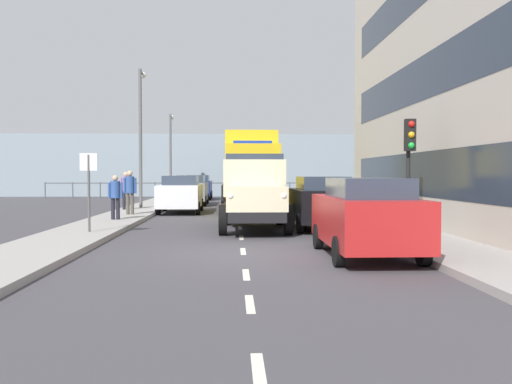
# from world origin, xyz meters

# --- Properties ---
(ground_plane) EXTENTS (80.00, 80.00, 0.00)m
(ground_plane) POSITION_xyz_m (0.00, -9.86, 0.00)
(ground_plane) COLOR #423F44
(sidewalk_left) EXTENTS (2.09, 38.74, 0.15)m
(sidewalk_left) POSITION_xyz_m (-4.65, -9.86, 0.07)
(sidewalk_left) COLOR #9E9993
(sidewalk_left) RESTS_ON ground_plane
(sidewalk_right) EXTENTS (2.09, 38.74, 0.15)m
(sidewalk_right) POSITION_xyz_m (4.65, -9.86, 0.07)
(sidewalk_right) COLOR #9E9993
(sidewalk_right) RESTS_ON ground_plane
(road_centreline_markings) EXTENTS (0.12, 34.53, 0.01)m
(road_centreline_markings) POSITION_xyz_m (0.00, -9.23, 0.00)
(road_centreline_markings) COLOR silver
(road_centreline_markings) RESTS_ON ground_plane
(sea_horizon) EXTENTS (80.00, 0.80, 5.00)m
(sea_horizon) POSITION_xyz_m (0.00, -32.23, 2.50)
(sea_horizon) COLOR #84939E
(sea_horizon) RESTS_ON ground_plane
(seawall_railing) EXTENTS (28.08, 0.08, 1.20)m
(seawall_railing) POSITION_xyz_m (-0.00, -28.63, 0.92)
(seawall_railing) COLOR #4C5156
(seawall_railing) RESTS_ON ground_plane
(truck_vintage_cream) EXTENTS (2.17, 5.64, 2.43)m
(truck_vintage_cream) POSITION_xyz_m (-0.44, -5.08, 1.18)
(truck_vintage_cream) COLOR black
(truck_vintage_cream) RESTS_ON ground_plane
(lorry_cargo_yellow) EXTENTS (2.58, 8.20, 3.87)m
(lorry_cargo_yellow) POSITION_xyz_m (-0.65, -15.35, 2.08)
(lorry_cargo_yellow) COLOR gold
(lorry_cargo_yellow) RESTS_ON ground_plane
(car_red_kerbside_near) EXTENTS (1.85, 4.17, 1.72)m
(car_red_kerbside_near) POSITION_xyz_m (-2.65, 0.58, 0.90)
(car_red_kerbside_near) COLOR #B21E1E
(car_red_kerbside_near) RESTS_ON ground_plane
(car_black_kerbside_1) EXTENTS (1.89, 3.92, 1.72)m
(car_black_kerbside_1) POSITION_xyz_m (-2.65, -5.43, 0.89)
(car_black_kerbside_1) COLOR black
(car_black_kerbside_1) RESTS_ON ground_plane
(car_white_oppositeside_0) EXTENTS (1.93, 4.11, 1.72)m
(car_white_oppositeside_0) POSITION_xyz_m (2.65, -13.20, 0.90)
(car_white_oppositeside_0) COLOR white
(car_white_oppositeside_0) RESTS_ON ground_plane
(car_grey_oppositeside_1) EXTENTS (1.89, 4.37, 1.72)m
(car_grey_oppositeside_1) POSITION_xyz_m (2.65, -19.61, 0.90)
(car_grey_oppositeside_1) COLOR slate
(car_grey_oppositeside_1) RESTS_ON ground_plane
(car_navy_oppositeside_2) EXTENTS (1.84, 3.99, 1.72)m
(car_navy_oppositeside_2) POSITION_xyz_m (2.65, -26.35, 0.89)
(car_navy_oppositeside_2) COLOR navy
(car_navy_oppositeside_2) RESTS_ON ground_plane
(pedestrian_couple_a) EXTENTS (0.53, 0.34, 1.61)m
(pedestrian_couple_a) POSITION_xyz_m (4.51, -7.79, 1.09)
(pedestrian_couple_a) COLOR black
(pedestrian_couple_a) RESTS_ON sidewalk_right
(pedestrian_couple_b) EXTENTS (0.53, 0.34, 1.79)m
(pedestrian_couple_b) POSITION_xyz_m (4.44, -10.29, 1.21)
(pedestrian_couple_b) COLOR #4C473D
(pedestrian_couple_b) RESTS_ON sidewalk_right
(pedestrian_with_bag) EXTENTS (0.53, 0.34, 1.75)m
(pedestrian_with_bag) POSITION_xyz_m (5.21, -13.45, 1.18)
(pedestrian_with_bag) COLOR black
(pedestrian_with_bag) RESTS_ON sidewalk_right
(traffic_light_near) EXTENTS (0.28, 0.41, 3.20)m
(traffic_light_near) POSITION_xyz_m (-4.75, -2.98, 2.47)
(traffic_light_near) COLOR black
(traffic_light_near) RESTS_ON sidewalk_left
(lamp_post_promenade) EXTENTS (0.32, 1.14, 6.80)m
(lamp_post_promenade) POSITION_xyz_m (4.77, -15.09, 4.18)
(lamp_post_promenade) COLOR #59595B
(lamp_post_promenade) RESTS_ON sidewalk_right
(lamp_post_far) EXTENTS (0.32, 1.14, 5.86)m
(lamp_post_far) POSITION_xyz_m (4.62, -26.79, 3.68)
(lamp_post_far) COLOR #59595B
(lamp_post_far) RESTS_ON sidewalk_right
(street_sign) EXTENTS (0.50, 0.07, 2.25)m
(street_sign) POSITION_xyz_m (4.35, -3.53, 1.68)
(street_sign) COLOR #4C4C4C
(street_sign) RESTS_ON sidewalk_right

